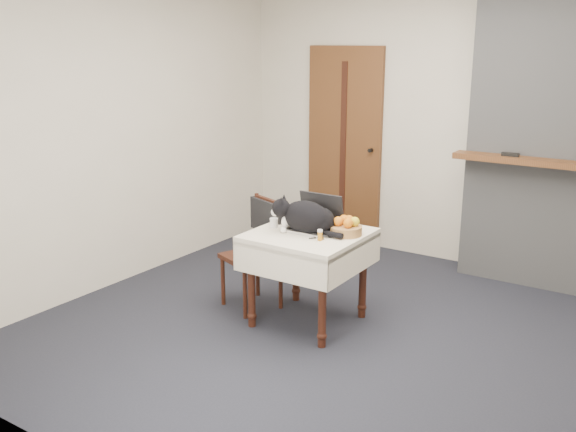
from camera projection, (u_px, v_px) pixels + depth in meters
name	position (u px, v px, depth m)	size (l,w,h in m)	color
ground	(355.00, 337.00, 4.57)	(4.50, 4.50, 0.00)	black
room_shell	(393.00, 82.00, 4.48)	(4.52, 4.01, 2.61)	beige
door	(344.00, 147.00, 6.53)	(0.82, 0.10, 2.00)	brown
chimney	(564.00, 135.00, 5.23)	(1.62, 0.48, 2.60)	gray
side_table	(308.00, 247.00, 4.68)	(0.78, 0.78, 0.70)	#34130E
laptop	(316.00, 221.00, 4.70)	(0.36, 0.30, 0.26)	#B7B7BC
cat	(307.00, 217.00, 4.61)	(0.57, 0.33, 0.27)	black
cream_jar	(274.00, 223.00, 4.77)	(0.06, 0.06, 0.07)	silver
pill_bottle	(320.00, 235.00, 4.45)	(0.04, 0.04, 0.08)	#AC6D15
fruit_basket	(346.00, 227.00, 4.59)	(0.23, 0.23, 0.13)	#AE8946
desk_clutter	(332.00, 235.00, 4.57)	(0.16, 0.02, 0.01)	black
chair	(260.00, 238.00, 5.01)	(0.50, 0.50, 0.87)	#34130E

